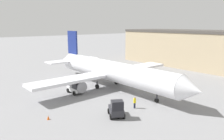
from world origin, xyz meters
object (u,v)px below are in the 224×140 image
Objects in this scene: airplane at (109,71)px; baggage_tug at (116,109)px; ground_crew_worker at (135,102)px; belt_loader_truck at (75,88)px; safety_cone_near at (48,118)px.

airplane is 11.27× the size of baggage_tug.
ground_crew_worker is 12.32m from belt_loader_truck.
belt_loader_truck is at bearing -52.64° from ground_crew_worker.
baggage_tug is at bearing -4.94° from belt_loader_truck.
ground_crew_worker is 12.52m from safety_cone_near.
safety_cone_near is at bearing 1.32° from ground_crew_worker.
baggage_tug is at bearing 30.74° from ground_crew_worker.
airplane is at bearing 112.75° from safety_cone_near.
airplane is 68.93× the size of safety_cone_near.
airplane reaches higher than safety_cone_near.
ground_crew_worker is 4.18m from baggage_tug.
baggage_tug is at bearing -36.23° from airplane.
baggage_tug reaches higher than ground_crew_worker.
safety_cone_near is (-4.56, -11.64, -0.67)m from ground_crew_worker.
ground_crew_worker is at bearing 14.38° from belt_loader_truck.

